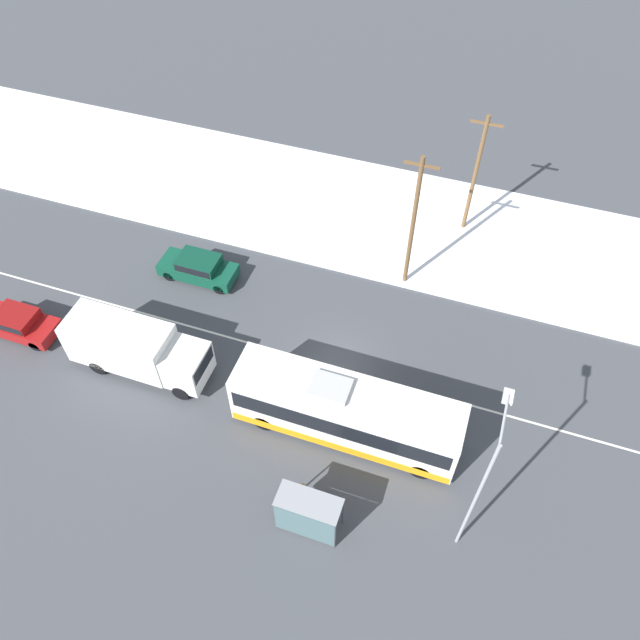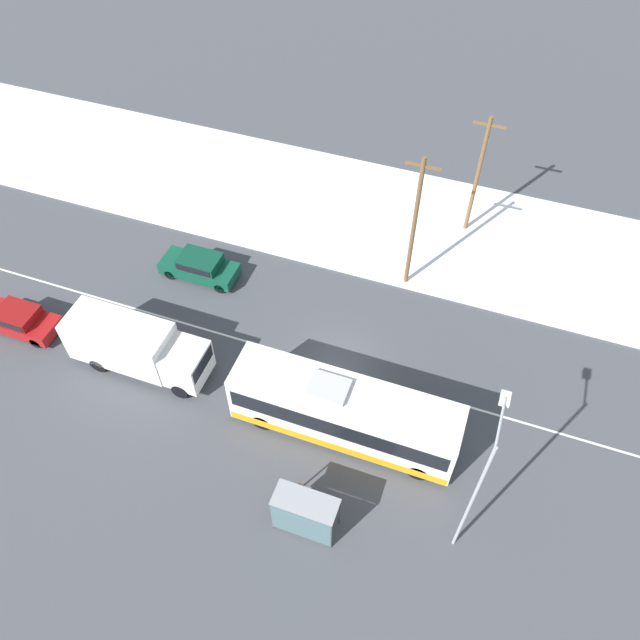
% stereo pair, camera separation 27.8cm
% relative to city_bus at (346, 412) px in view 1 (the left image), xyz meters
% --- Properties ---
extents(ground_plane, '(120.00, 120.00, 0.00)m').
position_rel_city_bus_xyz_m(ground_plane, '(-1.65, 3.36, -1.66)').
color(ground_plane, '#424449').
extents(snow_lot, '(80.00, 10.67, 0.12)m').
position_rel_city_bus_xyz_m(snow_lot, '(-1.65, 15.32, -1.60)').
color(snow_lot, white).
rests_on(snow_lot, ground_plane).
extents(lane_marking_center, '(60.00, 0.12, 0.00)m').
position_rel_city_bus_xyz_m(lane_marking_center, '(-1.65, 3.36, -1.66)').
color(lane_marking_center, silver).
rests_on(lane_marking_center, ground_plane).
extents(city_bus, '(10.64, 2.57, 3.40)m').
position_rel_city_bus_xyz_m(city_bus, '(0.00, 0.00, 0.00)').
color(city_bus, white).
rests_on(city_bus, ground_plane).
extents(box_truck, '(7.27, 2.30, 2.93)m').
position_rel_city_bus_xyz_m(box_truck, '(-11.09, 0.12, -0.03)').
color(box_truck, silver).
rests_on(box_truck, ground_plane).
extents(sedan_car, '(4.49, 1.80, 1.52)m').
position_rel_city_bus_xyz_m(sedan_car, '(-11.09, 6.95, -0.84)').
color(sedan_car, '#0F4733').
rests_on(sedan_car, ground_plane).
extents(parked_car_near_truck, '(4.04, 1.80, 1.46)m').
position_rel_city_bus_xyz_m(parked_car_near_truck, '(-18.31, 0.08, -0.86)').
color(parked_car_near_truck, maroon).
rests_on(parked_car_near_truck, ground_plane).
extents(pedestrian_at_stop, '(0.66, 0.29, 1.82)m').
position_rel_city_bus_xyz_m(pedestrian_at_stop, '(-0.63, -4.10, -0.54)').
color(pedestrian_at_stop, '#23232D').
rests_on(pedestrian_at_stop, ground_plane).
extents(bus_shelter, '(2.72, 1.20, 2.40)m').
position_rel_city_bus_xyz_m(bus_shelter, '(-0.04, -5.22, 0.01)').
color(bus_shelter, gray).
rests_on(bus_shelter, ground_plane).
extents(streetlamp, '(0.36, 2.50, 8.40)m').
position_rel_city_bus_xyz_m(streetlamp, '(6.12, -3.13, 3.54)').
color(streetlamp, '#9EA3A8').
rests_on(streetlamp, ground_plane).
extents(utility_pole_roadside, '(1.80, 0.24, 8.65)m').
position_rel_city_bus_xyz_m(utility_pole_roadside, '(0.30, 10.50, 2.85)').
color(utility_pole_roadside, brown).
rests_on(utility_pole_roadside, ground_plane).
extents(utility_pole_snowlot, '(1.80, 0.24, 7.95)m').
position_rel_city_bus_xyz_m(utility_pole_snowlot, '(2.64, 16.21, 2.50)').
color(utility_pole_snowlot, brown).
rests_on(utility_pole_snowlot, ground_plane).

